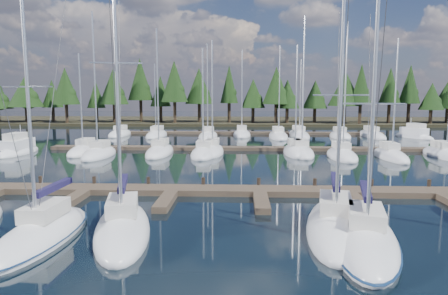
{
  "coord_description": "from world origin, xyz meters",
  "views": [
    {
      "loc": [
        -1.32,
        -9.12,
        6.84
      ],
      "look_at": [
        -2.62,
        22.0,
        2.69
      ],
      "focal_mm": 32.0,
      "sensor_mm": 36.0,
      "label": 1
    }
  ],
  "objects_px": {
    "motor_yacht_right": "(414,135)",
    "front_sailboat_4": "(366,241)",
    "main_dock": "(260,193)",
    "front_sailboat_2": "(123,228)",
    "front_sailboat_1": "(42,234)",
    "front_sailboat_3": "(335,226)",
    "motor_yacht_left": "(18,150)"
  },
  "relations": [
    {
      "from": "front_sailboat_1",
      "to": "front_sailboat_4",
      "type": "height_order",
      "value": "front_sailboat_1"
    },
    {
      "from": "front_sailboat_4",
      "to": "motor_yacht_left",
      "type": "xyz_separation_m",
      "value": [
        -31.58,
        27.32,
        0.18
      ]
    },
    {
      "from": "front_sailboat_2",
      "to": "motor_yacht_right",
      "type": "bearing_deg",
      "value": 53.79
    },
    {
      "from": "front_sailboat_2",
      "to": "front_sailboat_4",
      "type": "relative_size",
      "value": 1.28
    },
    {
      "from": "motor_yacht_right",
      "to": "front_sailboat_1",
      "type": "bearing_deg",
      "value": -128.39
    },
    {
      "from": "front_sailboat_1",
      "to": "front_sailboat_4",
      "type": "relative_size",
      "value": 1.11
    },
    {
      "from": "motor_yacht_right",
      "to": "front_sailboat_3",
      "type": "bearing_deg",
      "value": -116.99
    },
    {
      "from": "motor_yacht_left",
      "to": "front_sailboat_3",
      "type": "bearing_deg",
      "value": -39.58
    },
    {
      "from": "main_dock",
      "to": "front_sailboat_1",
      "type": "bearing_deg",
      "value": -140.72
    },
    {
      "from": "main_dock",
      "to": "front_sailboat_3",
      "type": "relative_size",
      "value": 3.56
    },
    {
      "from": "main_dock",
      "to": "front_sailboat_4",
      "type": "bearing_deg",
      "value": -63.87
    },
    {
      "from": "front_sailboat_3",
      "to": "front_sailboat_4",
      "type": "distance_m",
      "value": 2.18
    },
    {
      "from": "motor_yacht_left",
      "to": "motor_yacht_right",
      "type": "relative_size",
      "value": 1.01
    },
    {
      "from": "motor_yacht_left",
      "to": "front_sailboat_1",
      "type": "bearing_deg",
      "value": -58.66
    },
    {
      "from": "main_dock",
      "to": "motor_yacht_right",
      "type": "relative_size",
      "value": 5.44
    },
    {
      "from": "front_sailboat_3",
      "to": "motor_yacht_right",
      "type": "height_order",
      "value": "front_sailboat_3"
    },
    {
      "from": "front_sailboat_3",
      "to": "motor_yacht_right",
      "type": "xyz_separation_m",
      "value": [
        22.85,
        44.86,
        0.16
      ]
    },
    {
      "from": "motor_yacht_right",
      "to": "front_sailboat_4",
      "type": "bearing_deg",
      "value": -115.09
    },
    {
      "from": "front_sailboat_2",
      "to": "front_sailboat_1",
      "type": "bearing_deg",
      "value": -163.98
    },
    {
      "from": "main_dock",
      "to": "motor_yacht_right",
      "type": "distance_m",
      "value": 46.16
    },
    {
      "from": "front_sailboat_3",
      "to": "front_sailboat_1",
      "type": "bearing_deg",
      "value": -172.72
    },
    {
      "from": "front_sailboat_1",
      "to": "motor_yacht_right",
      "type": "xyz_separation_m",
      "value": [
        36.98,
        46.67,
        0.15
      ]
    },
    {
      "from": "main_dock",
      "to": "front_sailboat_3",
      "type": "bearing_deg",
      "value": -63.55
    },
    {
      "from": "front_sailboat_2",
      "to": "front_sailboat_3",
      "type": "height_order",
      "value": "front_sailboat_2"
    },
    {
      "from": "front_sailboat_2",
      "to": "motor_yacht_left",
      "type": "relative_size",
      "value": 1.84
    },
    {
      "from": "front_sailboat_4",
      "to": "motor_yacht_right",
      "type": "height_order",
      "value": "front_sailboat_4"
    },
    {
      "from": "front_sailboat_1",
      "to": "front_sailboat_3",
      "type": "relative_size",
      "value": 1.05
    },
    {
      "from": "main_dock",
      "to": "front_sailboat_2",
      "type": "xyz_separation_m",
      "value": [
        -7.12,
        -7.71,
        0.1
      ]
    },
    {
      "from": "main_dock",
      "to": "front_sailboat_3",
      "type": "distance_m",
      "value": 7.74
    },
    {
      "from": "motor_yacht_left",
      "to": "motor_yacht_right",
      "type": "xyz_separation_m",
      "value": [
        53.52,
        19.51,
        -0.02
      ]
    },
    {
      "from": "front_sailboat_1",
      "to": "front_sailboat_3",
      "type": "bearing_deg",
      "value": 7.28
    },
    {
      "from": "front_sailboat_2",
      "to": "front_sailboat_3",
      "type": "distance_m",
      "value": 10.6
    }
  ]
}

